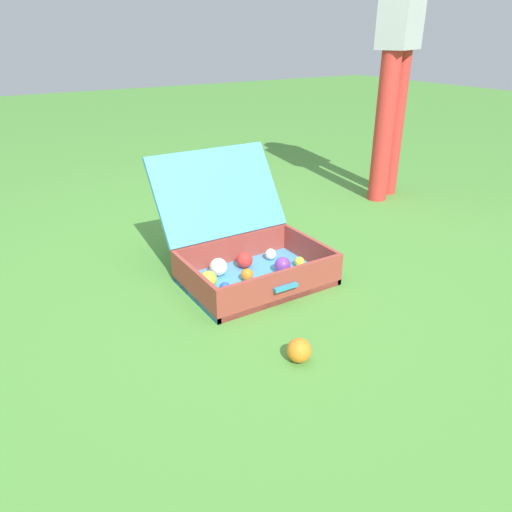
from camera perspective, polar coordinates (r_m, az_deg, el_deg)
ground_plane at (r=2.10m, az=-0.59°, el=-4.36°), size 16.00×16.00×0.00m
open_suitcase at (r=2.20m, az=-1.38°, el=0.50°), size 0.62×0.71×0.51m
stray_ball_on_grass at (r=1.69m, az=5.05°, el=-10.92°), size 0.08×0.08×0.08m
bystander_person at (r=3.30m, az=16.42°, el=23.59°), size 0.37×0.29×1.73m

